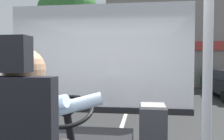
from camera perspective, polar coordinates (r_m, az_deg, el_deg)
ground at (r=10.53m, az=4.33°, el=-7.89°), size 18.00×44.00×0.06m
bus_driver at (r=1.52m, az=-19.21°, el=-14.55°), size 0.80×0.57×0.81m
handrail_pole at (r=1.19m, az=22.05°, el=-5.89°), size 0.04×0.04×2.06m
windshield_panel at (r=3.22m, az=-3.07°, el=-0.17°), size 2.50×0.08×1.48m
street_tree at (r=13.96m, az=-10.52°, el=13.12°), size 3.47×3.47×6.20m
shop_building at (r=19.44m, az=20.69°, el=7.82°), size 13.94×5.05×7.45m
parked_car_green at (r=17.45m, az=23.39°, el=-1.70°), size 1.94×4.24×1.26m
parked_car_charcoal at (r=22.80m, az=19.35°, el=-0.54°), size 1.94×4.25×1.37m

